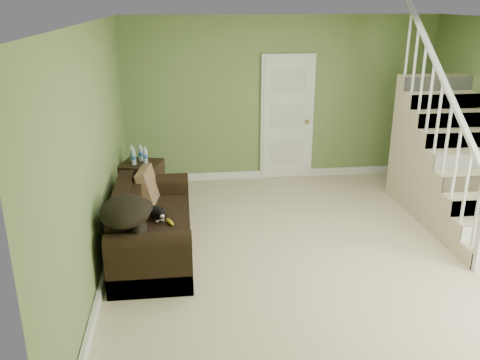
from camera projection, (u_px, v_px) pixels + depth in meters
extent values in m
cube|color=#C8B890|center=(323.00, 252.00, 5.98)|extent=(5.00, 5.50, 0.01)
cube|color=white|center=(337.00, 22.00, 5.11)|extent=(5.00, 5.50, 0.01)
cube|color=olive|center=(281.00, 100.00, 8.12)|extent=(5.00, 0.04, 2.60)
cube|color=olive|center=(462.00, 273.00, 2.97)|extent=(5.00, 0.04, 2.60)
cube|color=olive|center=(95.00, 154.00, 5.27)|extent=(0.04, 5.50, 2.60)
cube|color=white|center=(279.00, 173.00, 8.51)|extent=(5.00, 0.04, 0.12)
cube|color=white|center=(109.00, 260.00, 5.69)|extent=(0.04, 5.50, 0.12)
cube|color=white|center=(287.00, 118.00, 8.19)|extent=(0.86, 0.05, 2.02)
cube|color=white|center=(287.00, 119.00, 8.18)|extent=(0.78, 0.04, 1.96)
sphere|color=olive|center=(307.00, 122.00, 8.19)|extent=(0.07, 0.07, 0.07)
cylinder|color=white|center=(477.00, 211.00, 5.50)|extent=(0.04, 0.04, 0.90)
cylinder|color=white|center=(466.00, 185.00, 5.69)|extent=(0.04, 0.04, 0.90)
cylinder|color=white|center=(457.00, 161.00, 5.87)|extent=(0.04, 0.04, 0.90)
cube|color=#C8B890|center=(472.00, 202.00, 6.39)|extent=(1.00, 0.27, 0.80)
cylinder|color=white|center=(447.00, 138.00, 6.06)|extent=(0.04, 0.04, 0.90)
cube|color=#C8B890|center=(462.00, 188.00, 6.61)|extent=(1.00, 0.27, 1.00)
cylinder|color=white|center=(439.00, 117.00, 6.24)|extent=(0.04, 0.04, 0.90)
cube|color=#C8B890|center=(452.00, 174.00, 6.83)|extent=(1.00, 0.27, 1.20)
cylinder|color=white|center=(430.00, 97.00, 6.43)|extent=(0.04, 0.04, 0.90)
cube|color=#C8B890|center=(443.00, 161.00, 7.05)|extent=(1.00, 0.27, 1.40)
cylinder|color=white|center=(423.00, 78.00, 6.61)|extent=(0.04, 0.04, 0.90)
cube|color=#C8B890|center=(435.00, 148.00, 7.27)|extent=(1.00, 0.27, 1.60)
cylinder|color=white|center=(415.00, 60.00, 6.80)|extent=(0.04, 0.04, 0.90)
cube|color=#C8B890|center=(427.00, 137.00, 7.49)|extent=(1.00, 0.27, 1.80)
cylinder|color=white|center=(408.00, 43.00, 6.98)|extent=(0.04, 0.04, 0.90)
cube|color=white|center=(444.00, 80.00, 6.09)|extent=(0.06, 2.46, 1.84)
cube|color=black|center=(154.00, 244.00, 5.94)|extent=(0.86, 1.98, 0.23)
cube|color=black|center=(161.00, 227.00, 5.88)|extent=(0.65, 1.49, 0.20)
cube|color=black|center=(150.00, 268.00, 5.07)|extent=(0.86, 0.23, 0.56)
cube|color=black|center=(156.00, 203.00, 6.71)|extent=(0.86, 0.23, 0.56)
cylinder|color=black|center=(148.00, 243.00, 4.97)|extent=(0.86, 0.23, 0.23)
cylinder|color=black|center=(155.00, 183.00, 6.61)|extent=(0.86, 0.23, 0.23)
cube|color=black|center=(123.00, 215.00, 5.78)|extent=(0.18, 1.53, 0.57)
cube|color=black|center=(134.00, 208.00, 5.77)|extent=(0.13, 1.48, 0.32)
cube|color=black|center=(142.00, 184.00, 7.27)|extent=(0.66, 0.66, 0.64)
cylinder|color=silver|center=(134.00, 158.00, 7.06)|extent=(0.06, 0.06, 0.20)
cylinder|color=#2C68AC|center=(134.00, 158.00, 7.06)|extent=(0.07, 0.07, 0.05)
cylinder|color=white|center=(133.00, 150.00, 7.02)|extent=(0.03, 0.03, 0.03)
cylinder|color=silver|center=(145.00, 156.00, 7.12)|extent=(0.06, 0.06, 0.20)
cylinder|color=#2C68AC|center=(145.00, 156.00, 7.12)|extent=(0.07, 0.07, 0.05)
cylinder|color=white|center=(145.00, 148.00, 7.08)|extent=(0.03, 0.03, 0.03)
cylinder|color=silver|center=(141.00, 154.00, 7.23)|extent=(0.06, 0.06, 0.20)
cylinder|color=#2C68AC|center=(141.00, 154.00, 7.23)|extent=(0.07, 0.07, 0.05)
cylinder|color=white|center=(140.00, 146.00, 7.19)|extent=(0.03, 0.03, 0.03)
cylinder|color=silver|center=(132.00, 155.00, 7.19)|extent=(0.06, 0.06, 0.20)
cylinder|color=#2C68AC|center=(132.00, 155.00, 7.19)|extent=(0.07, 0.07, 0.05)
cylinder|color=white|center=(132.00, 147.00, 7.16)|extent=(0.03, 0.03, 0.03)
ellipsoid|color=black|center=(157.00, 213.00, 5.83)|extent=(0.25, 0.32, 0.16)
ellipsoid|color=white|center=(157.00, 217.00, 5.77)|extent=(0.13, 0.14, 0.08)
sphere|color=black|center=(156.00, 214.00, 5.67)|extent=(0.13, 0.13, 0.11)
ellipsoid|color=white|center=(156.00, 217.00, 5.64)|extent=(0.07, 0.06, 0.05)
cone|color=black|center=(153.00, 209.00, 5.66)|extent=(0.05, 0.05, 0.05)
cone|color=black|center=(159.00, 209.00, 5.66)|extent=(0.05, 0.05, 0.05)
cylinder|color=black|center=(164.00, 213.00, 5.96)|extent=(0.15, 0.20, 0.03)
ellipsoid|color=gold|center=(170.00, 222.00, 5.71)|extent=(0.12, 0.19, 0.05)
cube|color=#4D2E1F|center=(149.00, 187.00, 6.35)|extent=(0.30, 0.51, 0.50)
ellipsoid|color=black|center=(125.00, 211.00, 5.08)|extent=(0.61, 0.74, 0.27)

